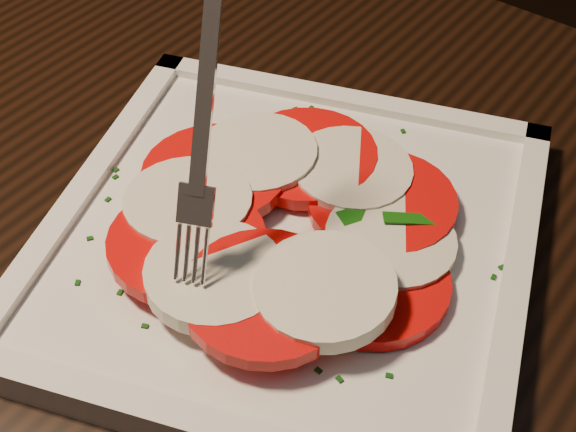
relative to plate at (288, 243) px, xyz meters
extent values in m
cylinder|color=black|center=(-0.49, 0.24, -0.40)|extent=(0.06, 0.06, 0.71)
cylinder|color=black|center=(0.07, 0.36, -0.55)|extent=(0.04, 0.04, 0.41)
cube|color=silver|center=(0.00, 0.00, 0.00)|extent=(0.35, 0.35, 0.01)
cylinder|color=red|center=(0.06, 0.00, 0.01)|extent=(0.09, 0.09, 0.01)
cylinder|color=silver|center=(0.05, 0.03, 0.01)|extent=(0.07, 0.07, 0.02)
cylinder|color=red|center=(0.03, 0.05, 0.01)|extent=(0.09, 0.09, 0.01)
cylinder|color=silver|center=(0.00, 0.06, 0.02)|extent=(0.07, 0.07, 0.02)
cylinder|color=red|center=(-0.03, 0.05, 0.02)|extent=(0.09, 0.09, 0.01)
cylinder|color=silver|center=(-0.05, 0.03, 0.02)|extent=(0.07, 0.07, 0.01)
cylinder|color=red|center=(-0.06, 0.00, 0.02)|extent=(0.09, 0.09, 0.01)
cylinder|color=silver|center=(-0.05, -0.03, 0.02)|extent=(0.07, 0.07, 0.02)
cylinder|color=red|center=(-0.03, -0.05, 0.02)|extent=(0.09, 0.09, 0.01)
cylinder|color=silver|center=(0.00, -0.06, 0.02)|extent=(0.07, 0.07, 0.01)
cylinder|color=red|center=(0.03, -0.05, 0.02)|extent=(0.09, 0.09, 0.01)
cylinder|color=silver|center=(0.05, -0.03, 0.03)|extent=(0.07, 0.07, 0.01)
cube|color=#14530E|center=(0.05, 0.05, 0.02)|extent=(0.03, 0.03, 0.01)
cube|color=#14530E|center=(0.01, -0.05, 0.02)|extent=(0.03, 0.03, 0.01)
cube|color=#14530E|center=(0.03, 0.04, 0.02)|extent=(0.03, 0.04, 0.01)
cube|color=#14530E|center=(-0.01, -0.04, 0.02)|extent=(0.03, 0.04, 0.00)
cube|color=#14530E|center=(0.04, -0.02, 0.02)|extent=(0.02, 0.03, 0.00)
cube|color=#14530E|center=(-0.05, -0.01, 0.02)|extent=(0.03, 0.01, 0.00)
cube|color=#14530E|center=(0.00, 0.05, 0.02)|extent=(0.03, 0.03, 0.00)
cube|color=#14530E|center=(0.05, -0.03, 0.02)|extent=(0.02, 0.03, 0.00)
cube|color=#0C3B0A|center=(-0.02, 0.10, 0.01)|extent=(0.00, 0.00, 0.00)
cube|color=#0C3B0A|center=(0.00, 0.08, 0.01)|extent=(0.00, 0.00, 0.00)
cube|color=#0C3B0A|center=(-0.06, 0.09, 0.01)|extent=(0.00, 0.00, 0.00)
cube|color=#0C3B0A|center=(-0.07, 0.09, 0.01)|extent=(0.00, 0.00, 0.00)
cube|color=#0C3B0A|center=(0.01, -0.08, 0.01)|extent=(0.00, 0.00, 0.00)
cube|color=#0C3B0A|center=(-0.04, -0.09, 0.01)|extent=(0.00, 0.00, 0.00)
cube|color=#0C3B0A|center=(0.10, 0.05, 0.01)|extent=(0.00, 0.00, 0.00)
cube|color=#0C3B0A|center=(-0.09, 0.00, 0.01)|extent=(0.00, 0.00, 0.00)
cube|color=#0C3B0A|center=(-0.11, -0.03, 0.01)|extent=(0.00, 0.00, 0.00)
cube|color=#0C3B0A|center=(0.08, -0.06, 0.01)|extent=(0.00, 0.00, 0.00)
cube|color=#0C3B0A|center=(-0.05, -0.08, 0.01)|extent=(0.00, 0.00, 0.00)
cube|color=#0C3B0A|center=(-0.01, -0.10, 0.01)|extent=(0.00, 0.00, 0.00)
cube|color=#0C3B0A|center=(0.00, 0.12, 0.01)|extent=(0.00, 0.00, 0.00)
cube|color=#0C3B0A|center=(-0.06, -0.10, 0.01)|extent=(0.00, 0.00, 0.00)
cube|color=#0C3B0A|center=(-0.11, -0.03, 0.01)|extent=(0.00, 0.00, 0.00)
cube|color=#0C3B0A|center=(-0.04, 0.09, 0.01)|extent=(0.00, 0.00, 0.00)
cube|color=#0C3B0A|center=(0.10, -0.04, 0.01)|extent=(0.00, 0.00, 0.00)
cube|color=#0C3B0A|center=(-0.10, -0.05, 0.01)|extent=(0.00, 0.00, 0.00)
cube|color=#0C3B0A|center=(-0.06, 0.10, 0.01)|extent=(0.00, 0.00, 0.00)
cube|color=#0C3B0A|center=(0.08, -0.02, 0.01)|extent=(0.00, 0.00, 0.00)
cube|color=#0C3B0A|center=(-0.11, -0.01, 0.01)|extent=(0.00, 0.00, 0.00)
cube|color=#0C3B0A|center=(-0.08, 0.01, 0.01)|extent=(0.00, 0.00, 0.00)
cube|color=#0C3B0A|center=(0.02, 0.08, 0.01)|extent=(0.00, 0.00, 0.00)
cube|color=#0C3B0A|center=(-0.08, 0.00, 0.01)|extent=(0.00, 0.00, 0.00)
cube|color=#0C3B0A|center=(-0.08, -0.07, 0.01)|extent=(0.00, 0.00, 0.00)
cube|color=#0C3B0A|center=(0.07, -0.06, 0.01)|extent=(0.00, 0.00, 0.00)
cube|color=#0C3B0A|center=(0.10, 0.06, 0.01)|extent=(0.00, 0.00, 0.00)
camera|label=1|loc=(0.20, -0.23, 0.34)|focal=50.00mm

